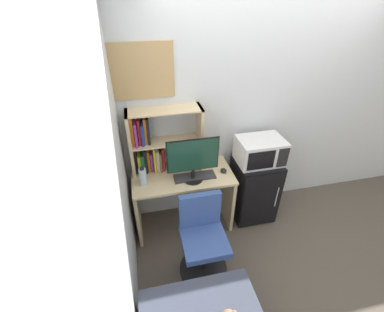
% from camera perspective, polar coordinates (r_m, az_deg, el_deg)
% --- Properties ---
extents(wall_back, '(6.40, 0.04, 2.60)m').
position_cam_1_polar(wall_back, '(3.31, 21.50, 9.85)').
color(wall_back, silver).
rests_on(wall_back, ground_plane).
extents(wall_left, '(0.04, 4.40, 2.60)m').
position_cam_1_polar(wall_left, '(1.52, -17.46, -20.98)').
color(wall_left, silver).
rests_on(wall_left, ground_plane).
extents(desk, '(1.11, 0.55, 0.76)m').
position_cam_1_polar(desk, '(3.01, -1.99, -7.85)').
color(desk, beige).
rests_on(desk, ground_plane).
extents(hutch_bookshelf, '(0.77, 0.24, 0.72)m').
position_cam_1_polar(hutch_bookshelf, '(2.78, -8.16, 2.83)').
color(hutch_bookshelf, beige).
rests_on(hutch_bookshelf, desk).
extents(monitor, '(0.54, 0.21, 0.49)m').
position_cam_1_polar(monitor, '(2.62, 0.22, -0.41)').
color(monitor, black).
rests_on(monitor, desk).
extents(keyboard, '(0.45, 0.15, 0.02)m').
position_cam_1_polar(keyboard, '(2.81, 0.59, -4.55)').
color(keyboard, '#333338').
rests_on(keyboard, desk).
extents(computer_mouse, '(0.07, 0.08, 0.04)m').
position_cam_1_polar(computer_mouse, '(2.90, 6.95, -3.18)').
color(computer_mouse, black).
rests_on(computer_mouse, desk).
extents(water_bottle, '(0.08, 0.08, 0.21)m').
position_cam_1_polar(water_bottle, '(2.72, -10.77, -4.45)').
color(water_bottle, silver).
rests_on(water_bottle, desk).
extents(mini_fridge, '(0.49, 0.49, 0.81)m').
position_cam_1_polar(mini_fridge, '(3.31, 13.42, -6.95)').
color(mini_fridge, black).
rests_on(mini_fridge, ground_plane).
extents(microwave, '(0.51, 0.37, 0.29)m').
position_cam_1_polar(microwave, '(3.00, 14.74, 1.12)').
color(microwave, silver).
rests_on(microwave, mini_fridge).
extents(desk_chair, '(0.49, 0.49, 0.88)m').
position_cam_1_polar(desk_chair, '(2.69, 2.38, -18.22)').
color(desk_chair, black).
rests_on(desk_chair, ground_plane).
extents(wall_corkboard, '(0.68, 0.02, 0.52)m').
position_cam_1_polar(wall_corkboard, '(2.58, -11.90, 17.74)').
color(wall_corkboard, tan).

